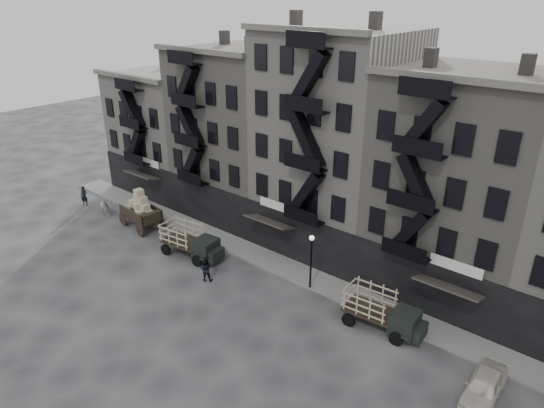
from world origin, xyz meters
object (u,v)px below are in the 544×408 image
Objects in this scene: wagon at (139,206)px; pedestrian_west at (84,196)px; stake_truck_east at (382,309)px; horse at (103,207)px; stake_truck_west at (190,239)px; pedestrian_mid at (206,269)px; car_east at (484,387)px.

pedestrian_west is at bearing -168.68° from wagon.
horse is at bearing 179.36° from stake_truck_east.
horse is 0.38× the size of stake_truck_west.
stake_truck_east is (16.03, 1.52, -0.05)m from stake_truck_west.
wagon is at bearing -27.06° from pedestrian_west.
pedestrian_mid reaches higher than horse.
wagon is 0.85× the size of stake_truck_east.
horse reaches higher than car_east.
stake_truck_east reaches higher than car_east.
car_east is (30.26, -0.79, -1.32)m from wagon.
car_east is at bearing 4.99° from wagon.
wagon reaches higher than stake_truck_east.
wagon is 1.07× the size of car_east.
horse is 1.05× the size of pedestrian_mid.
stake_truck_west is 16.10m from stake_truck_east.
pedestrian_west is at bearing 177.67° from car_east.
wagon is at bearing 176.32° from car_east.
horse is 1.04× the size of pedestrian_west.
horse is at bearing 174.19° from stake_truck_west.
pedestrian_mid is at bearing -84.90° from horse.
horse is 0.39× the size of stake_truck_east.
horse is 0.50× the size of car_east.
horse is 34.85m from car_east.
pedestrian_mid is (-12.44, -3.24, -0.47)m from stake_truck_east.
pedestrian_west reaches higher than pedestrian_mid.
car_east is at bearing -18.14° from stake_truck_east.
horse is 15.66m from pedestrian_mid.
stake_truck_east is 31.66m from pedestrian_west.
car_east is (34.85, 0.12, -0.17)m from horse.
stake_truck_east is 2.63× the size of pedestrian_west.
pedestrian_mid reaches higher than car_east.
wagon is 23.47m from stake_truck_east.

